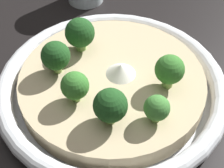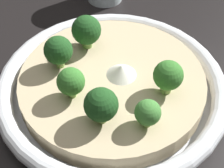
{
  "view_description": "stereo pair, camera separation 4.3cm",
  "coord_description": "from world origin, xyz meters",
  "px_view_note": "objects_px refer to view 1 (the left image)",
  "views": [
    {
      "loc": [
        0.01,
        -0.3,
        0.34
      ],
      "look_at": [
        0.0,
        0.0,
        0.02
      ],
      "focal_mm": 55.0,
      "sensor_mm": 36.0,
      "label": 1
    },
    {
      "loc": [
        0.05,
        -0.29,
        0.34
      ],
      "look_at": [
        0.0,
        0.0,
        0.02
      ],
      "focal_mm": 55.0,
      "sensor_mm": 36.0,
      "label": 2
    }
  ],
  "objects_px": {
    "broccoli_front_right": "(157,108)",
    "broccoli_back": "(80,33)",
    "risotto_bowl": "(112,86)",
    "broccoli_front_left": "(75,86)",
    "broccoli_front": "(114,106)",
    "broccoli_right": "(170,70)",
    "broccoli_back_left": "(56,56)"
  },
  "relations": [
    {
      "from": "broccoli_front_left",
      "to": "broccoli_back",
      "type": "height_order",
      "value": "broccoli_back"
    },
    {
      "from": "risotto_bowl",
      "to": "broccoli_front",
      "type": "xyz_separation_m",
      "value": [
        0.0,
        -0.07,
        0.04
      ]
    },
    {
      "from": "broccoli_front_left",
      "to": "broccoli_back",
      "type": "relative_size",
      "value": 0.86
    },
    {
      "from": "broccoli_front_right",
      "to": "broccoli_right",
      "type": "bearing_deg",
      "value": 71.47
    },
    {
      "from": "broccoli_back",
      "to": "broccoli_front_right",
      "type": "relative_size",
      "value": 1.35
    },
    {
      "from": "broccoli_front_left",
      "to": "broccoli_back_left",
      "type": "bearing_deg",
      "value": 120.69
    },
    {
      "from": "risotto_bowl",
      "to": "broccoli_right",
      "type": "height_order",
      "value": "broccoli_right"
    },
    {
      "from": "broccoli_front",
      "to": "broccoli_back_left",
      "type": "distance_m",
      "value": 0.1
    },
    {
      "from": "broccoli_front",
      "to": "broccoli_right",
      "type": "bearing_deg",
      "value": 40.95
    },
    {
      "from": "risotto_bowl",
      "to": "broccoli_right",
      "type": "xyz_separation_m",
      "value": [
        0.07,
        -0.01,
        0.04
      ]
    },
    {
      "from": "broccoli_front",
      "to": "broccoli_front_right",
      "type": "xyz_separation_m",
      "value": [
        0.05,
        0.0,
        -0.01
      ]
    },
    {
      "from": "broccoli_right",
      "to": "broccoli_front_right",
      "type": "height_order",
      "value": "broccoli_right"
    },
    {
      "from": "risotto_bowl",
      "to": "broccoli_back",
      "type": "height_order",
      "value": "broccoli_back"
    },
    {
      "from": "broccoli_right",
      "to": "broccoli_front",
      "type": "distance_m",
      "value": 0.08
    },
    {
      "from": "broccoli_right",
      "to": "broccoli_front_left",
      "type": "height_order",
      "value": "broccoli_right"
    },
    {
      "from": "broccoli_right",
      "to": "broccoli_front_left",
      "type": "relative_size",
      "value": 1.1
    },
    {
      "from": "broccoli_front",
      "to": "broccoli_front_left",
      "type": "bearing_deg",
      "value": 146.33
    },
    {
      "from": "risotto_bowl",
      "to": "broccoli_front_left",
      "type": "xyz_separation_m",
      "value": [
        -0.04,
        -0.04,
        0.04
      ]
    },
    {
      "from": "broccoli_back",
      "to": "broccoli_front_right",
      "type": "height_order",
      "value": "broccoli_back"
    },
    {
      "from": "risotto_bowl",
      "to": "broccoli_front_right",
      "type": "relative_size",
      "value": 8.49
    },
    {
      "from": "broccoli_right",
      "to": "broccoli_back",
      "type": "height_order",
      "value": "broccoli_back"
    },
    {
      "from": "risotto_bowl",
      "to": "broccoli_front_left",
      "type": "bearing_deg",
      "value": -136.47
    },
    {
      "from": "broccoli_right",
      "to": "broccoli_back_left",
      "type": "bearing_deg",
      "value": 171.2
    },
    {
      "from": "broccoli_right",
      "to": "broccoli_front_right",
      "type": "xyz_separation_m",
      "value": [
        -0.02,
        -0.05,
        -0.01
      ]
    },
    {
      "from": "broccoli_front_right",
      "to": "broccoli_back_left",
      "type": "relative_size",
      "value": 0.78
    },
    {
      "from": "risotto_bowl",
      "to": "broccoli_front_left",
      "type": "distance_m",
      "value": 0.07
    },
    {
      "from": "broccoli_front_right",
      "to": "broccoli_back",
      "type": "bearing_deg",
      "value": 128.32
    },
    {
      "from": "broccoli_back",
      "to": "broccoli_front",
      "type": "bearing_deg",
      "value": -68.85
    },
    {
      "from": "broccoli_front",
      "to": "broccoli_back_left",
      "type": "bearing_deg",
      "value": 133.33
    },
    {
      "from": "risotto_bowl",
      "to": "broccoli_front_right",
      "type": "xyz_separation_m",
      "value": [
        0.05,
        -0.06,
        0.04
      ]
    },
    {
      "from": "broccoli_front_right",
      "to": "broccoli_back_left",
      "type": "bearing_deg",
      "value": 148.12
    },
    {
      "from": "broccoli_front_left",
      "to": "broccoli_back_left",
      "type": "relative_size",
      "value": 0.91
    }
  ]
}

